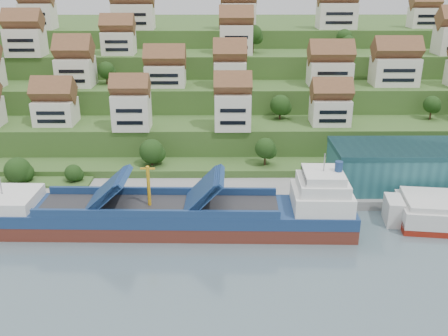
{
  "coord_description": "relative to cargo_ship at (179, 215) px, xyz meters",
  "views": [
    {
      "loc": [
        -4.26,
        -91.43,
        49.62
      ],
      "look_at": [
        -3.5,
        14.0,
        8.0
      ],
      "focal_mm": 40.0,
      "sensor_mm": 36.0,
      "label": 1
    }
  ],
  "objects": [
    {
      "name": "ground",
      "position": [
        12.73,
        0.19,
        -3.19
      ],
      "size": [
        300.0,
        300.0,
        0.0
      ],
      "primitive_type": "plane",
      "color": "slate",
      "rests_on": "ground"
    },
    {
      "name": "quay",
      "position": [
        32.73,
        15.19,
        -2.09
      ],
      "size": [
        180.0,
        14.0,
        2.2
      ],
      "primitive_type": "cube",
      "color": "gray",
      "rests_on": "ground"
    },
    {
      "name": "hillside",
      "position": [
        12.73,
        103.75,
        7.47
      ],
      "size": [
        260.0,
        128.0,
        31.0
      ],
      "color": "#2D4C1E",
      "rests_on": "ground"
    },
    {
      "name": "hillside_village",
      "position": [
        9.6,
        61.27,
        21.47
      ],
      "size": [
        159.6,
        63.79,
        28.65
      ],
      "color": "silver",
      "rests_on": "ground"
    },
    {
      "name": "hillside_trees",
      "position": [
        5.59,
        44.31,
        13.12
      ],
      "size": [
        140.72,
        62.64,
        31.47
      ],
      "color": "#1F4115",
      "rests_on": "ground"
    },
    {
      "name": "flagpole",
      "position": [
        30.85,
        10.19,
        3.69
      ],
      "size": [
        1.28,
        0.16,
        8.0
      ],
      "color": "gray",
      "rests_on": "quay"
    },
    {
      "name": "cargo_ship",
      "position": [
        0.0,
        0.0,
        0.0
      ],
      "size": [
        75.32,
        13.52,
        16.61
      ],
      "rotation": [
        0.0,
        0.0,
        -0.02
      ],
      "color": "#5D271C",
      "rests_on": "ground"
    }
  ]
}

